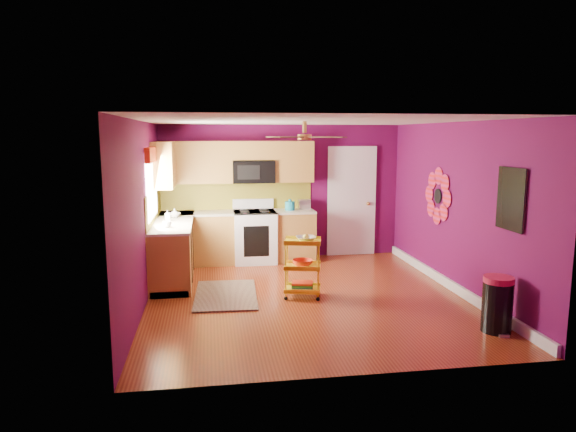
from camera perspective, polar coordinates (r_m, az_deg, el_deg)
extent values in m
plane|color=maroon|center=(7.51, 2.05, -8.91)|extent=(5.00, 5.00, 0.00)
cube|color=#570940|center=(9.68, -0.69, 2.71)|extent=(4.50, 0.04, 2.50)
cube|color=#570940|center=(4.84, 7.72, -3.74)|extent=(4.50, 0.04, 2.50)
cube|color=#570940|center=(7.16, -15.87, 0.14)|extent=(0.04, 5.00, 2.50)
cube|color=#570940|center=(7.96, 18.22, 0.90)|extent=(0.04, 5.00, 2.50)
cube|color=silver|center=(7.15, 2.17, 10.51)|extent=(4.50, 5.00, 0.04)
cube|color=white|center=(8.19, 17.62, -7.31)|extent=(0.05, 4.90, 0.14)
cube|color=olive|center=(8.60, -12.58, -3.72)|extent=(0.60, 2.30, 0.90)
cube|color=olive|center=(9.42, -5.55, -2.43)|extent=(2.80, 0.60, 0.90)
cube|color=beige|center=(8.51, -12.68, -0.63)|extent=(0.63, 2.30, 0.04)
cube|color=beige|center=(9.34, -5.60, 0.39)|extent=(2.80, 0.63, 0.04)
cube|color=black|center=(8.69, -12.49, -6.29)|extent=(0.54, 2.30, 0.10)
cube|color=black|center=(9.51, -5.52, -4.80)|extent=(2.80, 0.54, 0.10)
cube|color=white|center=(9.41, -3.72, -2.36)|extent=(0.76, 0.66, 0.92)
cube|color=black|center=(9.33, -3.75, 0.44)|extent=(0.76, 0.62, 0.03)
cube|color=white|center=(9.59, -3.90, 1.37)|extent=(0.76, 0.06, 0.18)
cube|color=black|center=(9.09, -3.53, -2.82)|extent=(0.45, 0.02, 0.55)
cube|color=olive|center=(9.37, -10.27, 5.89)|extent=(1.32, 0.33, 0.75)
cube|color=olive|center=(9.50, 0.59, 6.07)|extent=(0.72, 0.33, 0.75)
cube|color=olive|center=(9.40, -3.91, 7.27)|extent=(0.76, 0.33, 0.34)
cube|color=olive|center=(8.91, -13.54, 5.63)|extent=(0.33, 1.30, 0.75)
cube|color=black|center=(9.38, -3.86, 4.94)|extent=(0.76, 0.38, 0.40)
cube|color=brown|center=(9.59, -5.72, 2.27)|extent=(2.80, 0.01, 0.51)
cube|color=brown|center=(8.49, -14.70, 1.16)|extent=(0.01, 2.30, 0.51)
cube|color=white|center=(8.15, -14.94, 3.35)|extent=(0.03, 1.20, 1.00)
cube|color=red|center=(8.12, -14.86, 6.65)|extent=(0.08, 1.35, 0.22)
cube|color=white|center=(9.96, 7.05, 1.51)|extent=(0.85, 0.04, 2.05)
cube|color=white|center=(9.94, 7.08, 1.50)|extent=(0.95, 0.02, 2.15)
sphere|color=#BF8C3F|center=(10.00, 8.90, 1.36)|extent=(0.07, 0.07, 0.07)
cylinder|color=black|center=(8.48, 16.30, 2.13)|extent=(0.01, 0.24, 0.24)
cube|color=#1AAFAA|center=(6.71, 23.59, 1.74)|extent=(0.03, 0.52, 0.72)
cube|color=black|center=(6.70, 23.48, 1.74)|extent=(0.01, 0.56, 0.76)
cylinder|color=#BF8C3F|center=(7.35, 1.86, 9.85)|extent=(0.06, 0.06, 0.16)
cylinder|color=#BF8C3F|center=(7.35, 1.86, 8.76)|extent=(0.20, 0.20, 0.08)
cube|color=#4C2D19|center=(7.66, 3.48, 8.76)|extent=(0.47, 0.47, 0.01)
cube|color=#4C2D19|center=(7.57, -0.55, 8.77)|extent=(0.47, 0.47, 0.01)
cube|color=#4C2D19|center=(7.04, 0.09, 8.75)|extent=(0.47, 0.47, 0.01)
cube|color=#4C2D19|center=(7.14, 4.41, 8.73)|extent=(0.47, 0.47, 0.01)
cube|color=black|center=(7.59, -6.92, -8.69)|extent=(0.94, 1.47, 0.02)
cylinder|color=yellow|center=(7.23, -0.26, -6.06)|extent=(0.02, 0.02, 0.79)
cylinder|color=yellow|center=(7.21, 3.37, -6.12)|extent=(0.02, 0.02, 0.79)
cylinder|color=yellow|center=(7.53, -0.05, -5.44)|extent=(0.02, 0.02, 0.79)
cylinder|color=yellow|center=(7.51, 3.42, -5.50)|extent=(0.02, 0.02, 0.79)
sphere|color=black|center=(7.34, -0.26, -9.10)|extent=(0.06, 0.06, 0.06)
sphere|color=black|center=(7.32, 3.34, -9.18)|extent=(0.06, 0.06, 0.06)
sphere|color=black|center=(7.64, -0.05, -8.37)|extent=(0.06, 0.06, 0.06)
sphere|color=black|center=(7.62, 3.39, -8.44)|extent=(0.06, 0.06, 0.06)
cube|color=yellow|center=(7.28, 1.63, -2.91)|extent=(0.58, 0.48, 0.03)
cube|color=yellow|center=(7.36, 1.62, -5.67)|extent=(0.58, 0.48, 0.03)
cube|color=yellow|center=(7.45, 1.61, -8.16)|extent=(0.58, 0.48, 0.03)
imported|color=beige|center=(7.27, 2.00, -2.54)|extent=(0.34, 0.34, 0.07)
sphere|color=yellow|center=(7.26, 2.00, -2.38)|extent=(0.09, 0.09, 0.09)
imported|color=red|center=(7.35, 1.62, -5.22)|extent=(0.35, 0.35, 0.09)
cube|color=navy|center=(7.45, 1.61, -7.92)|extent=(0.34, 0.29, 0.04)
cube|color=#267233|center=(7.44, 1.61, -7.66)|extent=(0.34, 0.29, 0.03)
cube|color=red|center=(7.43, 1.61, -7.44)|extent=(0.34, 0.29, 0.03)
cylinder|color=black|center=(6.63, 22.20, -9.35)|extent=(0.40, 0.40, 0.60)
cylinder|color=#B4193E|center=(6.53, 22.38, -6.56)|extent=(0.35, 0.35, 0.07)
cube|color=beige|center=(6.58, 22.85, -12.15)|extent=(0.13, 0.08, 0.03)
cylinder|color=teal|center=(9.43, 0.21, 1.13)|extent=(0.18, 0.18, 0.16)
sphere|color=teal|center=(9.42, 0.21, 1.74)|extent=(0.06, 0.06, 0.06)
cube|color=beige|center=(9.60, 1.82, 1.33)|extent=(0.22, 0.15, 0.18)
imported|color=#EA3F72|center=(8.48, -13.24, 0.05)|extent=(0.08, 0.08, 0.17)
imported|color=white|center=(8.79, -12.48, 0.33)|extent=(0.12, 0.12, 0.16)
imported|color=white|center=(8.88, -12.70, 0.11)|extent=(0.27, 0.27, 0.07)
imported|color=white|center=(7.87, -13.28, -0.90)|extent=(0.13, 0.13, 0.10)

